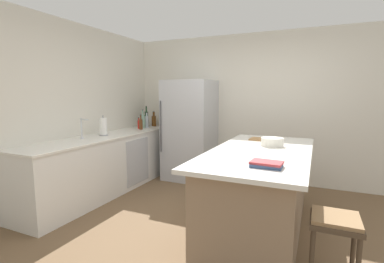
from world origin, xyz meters
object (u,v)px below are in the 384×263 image
(bar_stool, at_px, (335,230))
(kitchen_island, at_px, (259,190))
(sink_faucet, at_px, (82,128))
(syrup_bottle, at_px, (141,124))
(refrigerator, at_px, (190,130))
(gin_bottle, at_px, (143,121))
(paper_towel_roll, at_px, (103,127))
(hot_sauce_bottle, at_px, (139,124))
(vinegar_bottle, at_px, (148,121))
(cookbook_stack, at_px, (267,164))
(mixing_bowl, at_px, (272,142))
(whiskey_bottle, at_px, (154,120))
(cutting_board, at_px, (264,139))
(wine_bottle, at_px, (147,119))
(soda_bottle, at_px, (147,121))

(bar_stool, bearing_deg, kitchen_island, 132.59)
(sink_faucet, distance_m, syrup_bottle, 1.25)
(refrigerator, bearing_deg, sink_faucet, -119.77)
(refrigerator, height_order, gin_bottle, refrigerator)
(sink_faucet, relative_size, paper_towel_roll, 0.96)
(refrigerator, relative_size, hot_sauce_bottle, 8.57)
(vinegar_bottle, distance_m, cookbook_stack, 3.56)
(mixing_bowl, bearing_deg, syrup_bottle, 161.57)
(kitchen_island, height_order, vinegar_bottle, vinegar_bottle)
(whiskey_bottle, relative_size, hot_sauce_bottle, 1.40)
(bar_stool, bearing_deg, mixing_bowl, 120.48)
(cutting_board, bearing_deg, gin_bottle, 165.57)
(refrigerator, bearing_deg, bar_stool, -45.24)
(gin_bottle, distance_m, cutting_board, 2.42)
(refrigerator, relative_size, cookbook_stack, 6.57)
(wine_bottle, xyz_separation_m, gin_bottle, (0.04, -0.19, -0.03))
(soda_bottle, bearing_deg, sink_faucet, -93.23)
(vinegar_bottle, height_order, hot_sauce_bottle, vinegar_bottle)
(refrigerator, bearing_deg, soda_bottle, -172.37)
(sink_faucet, distance_m, wine_bottle, 1.62)
(gin_bottle, relative_size, hot_sauce_bottle, 1.67)
(whiskey_bottle, distance_m, soda_bottle, 0.28)
(whiskey_bottle, xyz_separation_m, gin_bottle, (-0.01, -0.37, 0.02))
(cutting_board, bearing_deg, wine_bottle, 161.66)
(whiskey_bottle, xyz_separation_m, syrup_bottle, (0.08, -0.57, -0.01))
(kitchen_island, xyz_separation_m, sink_faucet, (-2.50, -0.12, 0.60))
(whiskey_bottle, bearing_deg, cookbook_stack, -42.54)
(kitchen_island, height_order, wine_bottle, wine_bottle)
(sink_faucet, bearing_deg, gin_bottle, 87.79)
(paper_towel_roll, bearing_deg, refrigerator, 53.76)
(refrigerator, distance_m, cookbook_stack, 2.82)
(kitchen_island, relative_size, vinegar_bottle, 8.17)
(refrigerator, distance_m, cutting_board, 1.67)
(bar_stool, height_order, sink_faucet, sink_faucet)
(hot_sauce_bottle, height_order, syrup_bottle, syrup_bottle)
(whiskey_bottle, relative_size, syrup_bottle, 1.08)
(bar_stool, relative_size, vinegar_bottle, 2.30)
(bar_stool, bearing_deg, sink_faucet, 168.37)
(syrup_bottle, bearing_deg, paper_towel_roll, -97.81)
(hot_sauce_bottle, height_order, cookbook_stack, hot_sauce_bottle)
(hot_sauce_bottle, bearing_deg, soda_bottle, 75.98)
(cookbook_stack, relative_size, mixing_bowl, 1.05)
(kitchen_island, height_order, hot_sauce_bottle, hot_sauce_bottle)
(bar_stool, xyz_separation_m, mixing_bowl, (-0.64, 1.09, 0.47))
(sink_faucet, bearing_deg, soda_bottle, 86.77)
(whiskey_bottle, bearing_deg, mixing_bowl, -28.75)
(paper_towel_roll, bearing_deg, gin_bottle, 88.54)
(soda_bottle, bearing_deg, hot_sauce_bottle, -104.02)
(gin_bottle, height_order, cookbook_stack, gin_bottle)
(wine_bottle, distance_m, mixing_bowl, 2.82)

